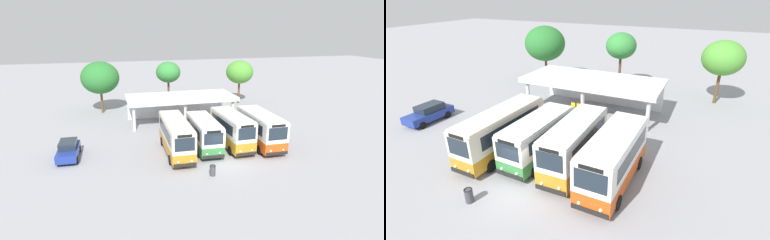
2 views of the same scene
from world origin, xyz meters
TOP-DOWN VIEW (x-y plane):
  - ground_plane at (0.00, 0.00)m, footprint 180.00×180.00m
  - city_bus_nearest_orange at (-3.82, 3.48)m, footprint 2.38×8.12m
  - city_bus_second_in_row at (-0.91, 3.91)m, footprint 2.47×6.82m
  - city_bus_middle_cream at (2.01, 3.90)m, footprint 2.37×7.12m
  - city_bus_fourth_amber at (4.93, 3.41)m, footprint 2.50×7.37m
  - parked_car_flank at (-13.72, 4.97)m, footprint 1.92×4.40m
  - terminal_canopy at (-0.93, 14.64)m, footprint 13.57×5.91m
  - waiting_chair_end_by_column at (-2.72, 13.03)m, footprint 0.45×0.45m
  - waiting_chair_second_from_end at (-2.08, 13.04)m, footprint 0.45×0.45m
  - waiting_chair_middle_seat at (-1.45, 12.97)m, footprint 0.45×0.45m
  - waiting_chair_fourth_seat at (-0.81, 12.92)m, footprint 0.45×0.45m
  - waiting_chair_fifth_seat at (-0.17, 13.04)m, footprint 0.45×0.45m
  - waiting_chair_far_end_seat at (0.46, 12.98)m, footprint 0.45×0.45m
  - roadside_tree_behind_canopy at (-0.86, 22.45)m, footprint 3.67×3.67m
  - roadside_tree_east_of_canopy at (10.32, 21.67)m, footprint 4.22×4.22m
  - roadside_tree_west_of_canopy at (-10.69, 21.07)m, footprint 5.22×5.22m
  - litter_bin_apron at (-1.95, -1.96)m, footprint 0.49×0.49m

SIDE VIEW (x-z plane):
  - ground_plane at x=0.00m, z-range 0.00..0.00m
  - litter_bin_apron at x=-1.95m, z-range 0.01..0.91m
  - waiting_chair_end_by_column at x=-2.72m, z-range 0.09..0.95m
  - waiting_chair_second_from_end at x=-2.08m, z-range 0.09..0.95m
  - waiting_chair_middle_seat at x=-1.45m, z-range 0.09..0.95m
  - waiting_chair_fourth_seat at x=-0.81m, z-range 0.09..0.95m
  - waiting_chair_fifth_seat at x=-0.17m, z-range 0.09..0.95m
  - waiting_chair_far_end_seat at x=0.46m, z-range 0.09..0.95m
  - parked_car_flank at x=-13.72m, z-range 0.02..1.64m
  - city_bus_second_in_row at x=-0.91m, z-range 0.17..3.29m
  - city_bus_nearest_orange at x=-3.82m, z-range 0.17..3.51m
  - city_bus_middle_cream at x=2.01m, z-range 0.17..3.59m
  - city_bus_fourth_amber at x=4.93m, z-range 0.17..3.60m
  - terminal_canopy at x=-0.93m, z-range 0.97..4.37m
  - roadside_tree_east_of_canopy at x=10.32m, z-range 1.56..8.30m
  - roadside_tree_west_of_canopy at x=-10.69m, z-range 1.38..8.59m
  - roadside_tree_behind_canopy at x=-0.86m, z-range 1.80..8.58m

